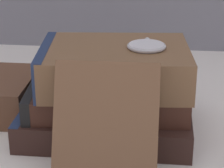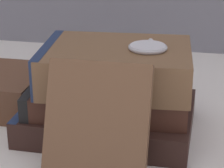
{
  "view_description": "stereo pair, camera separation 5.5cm",
  "coord_description": "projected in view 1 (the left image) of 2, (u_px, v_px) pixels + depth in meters",
  "views": [
    {
      "loc": [
        0.05,
        -0.56,
        0.29
      ],
      "look_at": [
        -0.0,
        -0.02,
        0.07
      ],
      "focal_mm": 75.0,
      "sensor_mm": 36.0,
      "label": 1
    },
    {
      "loc": [
        0.11,
        -0.55,
        0.29
      ],
      "look_at": [
        -0.0,
        -0.02,
        0.07
      ],
      "focal_mm": 75.0,
      "sensor_mm": 36.0,
      "label": 2
    }
  ],
  "objects": [
    {
      "name": "ground_plane",
      "position": [
        116.0,
        130.0,
        0.63
      ],
      "size": [
        3.0,
        3.0,
        0.0
      ],
      "primitive_type": "plane",
      "color": "white"
    },
    {
      "name": "book_flat_bottom",
      "position": [
        103.0,
        117.0,
        0.63
      ],
      "size": [
        0.22,
        0.16,
        0.04
      ],
      "rotation": [
        0.0,
        0.0,
        -0.01
      ],
      "color": "#331E19",
      "rests_on": "ground_plane"
    },
    {
      "name": "book_flat_middle",
      "position": [
        104.0,
        93.0,
        0.62
      ],
      "size": [
        0.21,
        0.16,
        0.03
      ],
      "rotation": [
        0.0,
        0.0,
        0.06
      ],
      "color": "#422319",
      "rests_on": "book_flat_bottom"
    },
    {
      "name": "book_flat_top",
      "position": [
        109.0,
        66.0,
        0.6
      ],
      "size": [
        0.19,
        0.15,
        0.05
      ],
      "rotation": [
        0.0,
        0.0,
        0.08
      ],
      "color": "brown",
      "rests_on": "book_flat_middle"
    },
    {
      "name": "book_leaning_front",
      "position": [
        102.0,
        129.0,
        0.5
      ],
      "size": [
        0.11,
        0.07,
        0.13
      ],
      "rotation": [
        -0.4,
        0.0,
        0.0
      ],
      "color": "brown",
      "rests_on": "ground_plane"
    },
    {
      "name": "pocket_watch",
      "position": [
        147.0,
        45.0,
        0.59
      ],
      "size": [
        0.05,
        0.05,
        0.01
      ],
      "color": "silver",
      "rests_on": "book_flat_top"
    }
  ]
}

